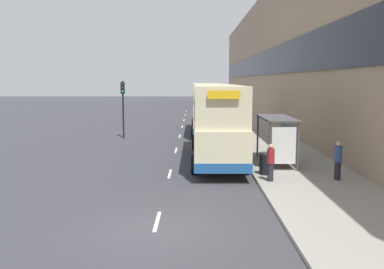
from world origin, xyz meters
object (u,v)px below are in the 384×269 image
object	(u,v)px
double_decker_bus_near	(217,121)
pedestrian_2	(245,137)
bus_shelter	(281,132)
car_0	(204,105)
pedestrian_at_shelter	(271,162)
litter_bin	(265,163)
traffic_light_far_kerb	(123,100)
double_decker_bus_ahead	(208,107)
pedestrian_1	(338,160)

from	to	relation	value
double_decker_bus_near	pedestrian_2	distance (m)	3.96
bus_shelter	car_0	bearing A→B (deg)	94.14
pedestrian_at_shelter	litter_bin	bearing A→B (deg)	90.77
double_decker_bus_near	litter_bin	size ratio (longest dim) A/B	10.90
traffic_light_far_kerb	double_decker_bus_near	bearing A→B (deg)	-53.84
car_0	pedestrian_at_shelter	xyz separation A→B (m)	(1.86, -46.21, 0.14)
double_decker_bus_near	car_0	bearing A→B (deg)	89.67
pedestrian_at_shelter	traffic_light_far_kerb	distance (m)	17.57
pedestrian_at_shelter	traffic_light_far_kerb	xyz separation A→B (m)	(-8.97, 14.97, 2.07)
double_decker_bus_ahead	traffic_light_far_kerb	distance (m)	7.61
pedestrian_2	car_0	bearing A→B (deg)	92.72
bus_shelter	car_0	world-z (taller)	bus_shelter
pedestrian_at_shelter	litter_bin	distance (m)	1.39
double_decker_bus_ahead	car_0	size ratio (longest dim) A/B	2.60
litter_bin	car_0	bearing A→B (deg)	92.35
bus_shelter	pedestrian_at_shelter	bearing A→B (deg)	-107.29
pedestrian_at_shelter	litter_bin	size ratio (longest dim) A/B	1.58
litter_bin	pedestrian_2	bearing A→B (deg)	90.44
double_decker_bus_ahead	car_0	world-z (taller)	double_decker_bus_ahead
double_decker_bus_ahead	double_decker_bus_near	bearing A→B (deg)	-89.56
bus_shelter	double_decker_bus_ahead	world-z (taller)	double_decker_bus_ahead
pedestrian_1	traffic_light_far_kerb	world-z (taller)	traffic_light_far_kerb
car_0	pedestrian_1	bearing A→B (deg)	-83.91
pedestrian_2	litter_bin	bearing A→B (deg)	-89.56
pedestrian_1	litter_bin	xyz separation A→B (m)	(-3.07, 1.09, -0.36)
pedestrian_1	litter_bin	bearing A→B (deg)	160.46
bus_shelter	litter_bin	xyz separation A→B (m)	(-1.22, -2.51, -1.21)
pedestrian_2	pedestrian_1	bearing A→B (deg)	-69.70
car_0	pedestrian_at_shelter	bearing A→B (deg)	-87.70
litter_bin	pedestrian_at_shelter	bearing A→B (deg)	-89.23
bus_shelter	double_decker_bus_near	xyz separation A→B (m)	(-3.30, 1.69, 0.41)
car_0	traffic_light_far_kerb	distance (m)	32.12
bus_shelter	pedestrian_at_shelter	size ratio (longest dim) A/B	2.53
double_decker_bus_ahead	pedestrian_at_shelter	size ratio (longest dim) A/B	6.40
car_0	pedestrian_at_shelter	distance (m)	46.25
pedestrian_1	traffic_light_far_kerb	size ratio (longest dim) A/B	0.38
pedestrian_1	pedestrian_2	world-z (taller)	pedestrian_1
double_decker_bus_ahead	traffic_light_far_kerb	xyz separation A→B (m)	(-6.78, -3.38, 0.77)
car_0	pedestrian_2	xyz separation A→B (m)	(1.78, -37.50, 0.12)
pedestrian_2	litter_bin	world-z (taller)	pedestrian_2
bus_shelter	litter_bin	world-z (taller)	bus_shelter
traffic_light_far_kerb	pedestrian_2	bearing A→B (deg)	-35.13
litter_bin	double_decker_bus_near	bearing A→B (deg)	116.26
litter_bin	traffic_light_far_kerb	bearing A→B (deg)	123.33
pedestrian_1	litter_bin	size ratio (longest dim) A/B	1.65
double_decker_bus_ahead	pedestrian_2	distance (m)	9.95
pedestrian_1	traffic_light_far_kerb	xyz separation A→B (m)	(-12.02, 14.70, 2.03)
double_decker_bus_near	pedestrian_1	world-z (taller)	double_decker_bus_near
car_0	double_decker_bus_near	bearing A→B (deg)	-90.33
traffic_light_far_kerb	pedestrian_at_shelter	bearing A→B (deg)	-59.07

